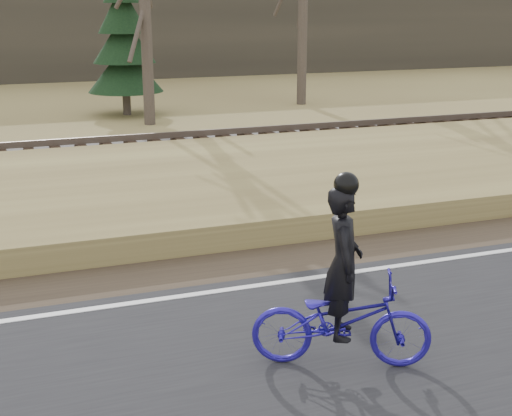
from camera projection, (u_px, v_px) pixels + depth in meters
name	position (u px, v px, depth m)	size (l,w,h in m)	color
shoulder	(488.00, 232.00, 12.36)	(120.00, 1.60, 0.04)	#473A2B
embankment	(398.00, 181.00, 15.00)	(120.00, 5.00, 0.44)	#9A8C4E
ballast	(321.00, 147.00, 18.43)	(120.00, 3.00, 0.45)	slate
railroad	(322.00, 136.00, 18.35)	(120.00, 2.40, 0.29)	black
treeline_backdrop	(145.00, 18.00, 37.49)	(120.00, 4.00, 6.00)	#383328
cyclist	(342.00, 307.00, 7.61)	(2.04, 1.40, 2.15)	#1F148F
conifer	(124.00, 41.00, 24.43)	(2.60, 2.60, 5.38)	#4B4137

